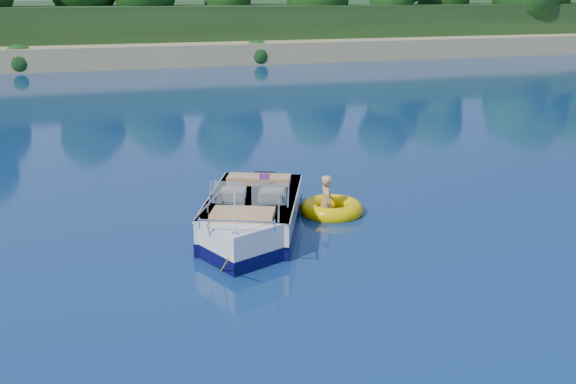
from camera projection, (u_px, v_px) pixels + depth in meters
name	position (u px, v px, depth m)	size (l,w,h in m)	color
ground	(292.00, 262.00, 12.15)	(160.00, 160.00, 0.00)	#0A1E4A
shoreline	(101.00, 32.00, 69.60)	(170.00, 59.00, 6.00)	#968557
motorboat	(251.00, 219.00, 13.46)	(3.14, 4.86, 1.73)	white
tow_tube	(332.00, 209.00, 14.84)	(1.92, 1.92, 0.39)	#FFC401
boy	(326.00, 212.00, 14.92)	(0.50, 0.33, 1.36)	tan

